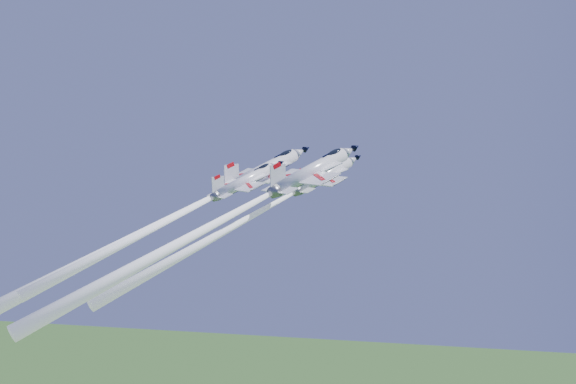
% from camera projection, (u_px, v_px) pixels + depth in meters
% --- Properties ---
extents(jet_lead, '(23.95, 32.80, 34.01)m').
position_uv_depth(jet_lead, '(252.00, 216.00, 97.66)').
color(jet_lead, white).
extents(jet_left, '(27.06, 36.93, 37.38)m').
position_uv_depth(jet_left, '(178.00, 214.00, 96.44)').
color(jet_left, white).
extents(jet_right, '(26.44, 36.02, 36.01)m').
position_uv_depth(jet_right, '(225.00, 218.00, 86.59)').
color(jet_right, white).
extents(jet_slot, '(20.62, 28.10, 28.16)m').
position_uv_depth(jet_slot, '(176.00, 216.00, 91.63)').
color(jet_slot, white).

